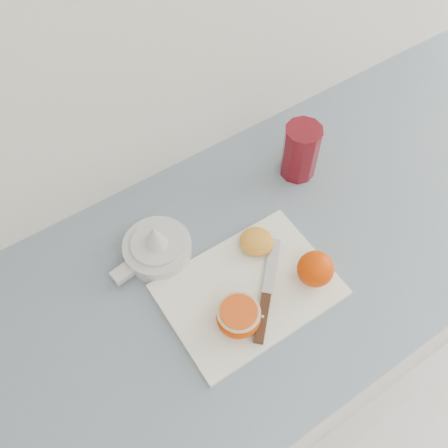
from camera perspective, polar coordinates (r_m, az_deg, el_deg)
name	(u,v)px	position (r m, az deg, el deg)	size (l,w,h in m)	color
counter	(239,342)	(1.41, 1.67, -13.32)	(2.38, 0.64, 0.89)	silver
cutting_board	(249,290)	(0.97, 2.84, -7.51)	(0.32, 0.23, 0.01)	white
whole_orange	(315,269)	(0.96, 10.41, -5.08)	(0.07, 0.07, 0.07)	#F45600
half_orange	(238,317)	(0.91, 1.67, -10.55)	(0.08, 0.08, 0.05)	#F45600
squeezed_shell	(257,241)	(1.00, 3.74, -2.00)	(0.07, 0.07, 0.03)	orange
paring_knife	(264,308)	(0.94, 4.61, -9.58)	(0.17, 0.17, 0.01)	#442817
citrus_juicer	(156,247)	(1.00, -7.72, -2.65)	(0.18, 0.14, 0.09)	white
red_tumbler	(300,153)	(1.11, 8.69, 8.04)	(0.08, 0.08, 0.13)	maroon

